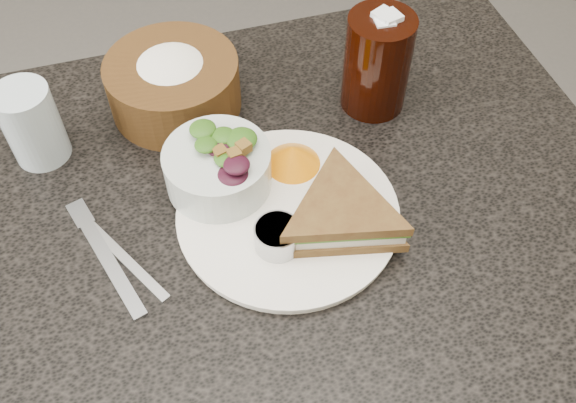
# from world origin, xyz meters

# --- Properties ---
(dining_table) EXTENTS (1.00, 0.70, 0.75)m
(dining_table) POSITION_xyz_m (0.00, 0.00, 0.38)
(dining_table) COLOR black
(dining_table) RESTS_ON floor
(dinner_plate) EXTENTS (0.26, 0.26, 0.01)m
(dinner_plate) POSITION_xyz_m (0.06, -0.02, 0.76)
(dinner_plate) COLOR white
(dinner_plate) RESTS_ON dining_table
(sandwich) EXTENTS (0.20, 0.20, 0.05)m
(sandwich) POSITION_xyz_m (0.12, -0.05, 0.78)
(sandwich) COLOR brown
(sandwich) RESTS_ON dinner_plate
(salad_bowl) EXTENTS (0.16, 0.16, 0.07)m
(salad_bowl) POSITION_xyz_m (-0.00, 0.05, 0.80)
(salad_bowl) COLOR silver
(salad_bowl) RESTS_ON dinner_plate
(dressing_ramekin) EXTENTS (0.07, 0.07, 0.03)m
(dressing_ramekin) POSITION_xyz_m (0.04, -0.06, 0.78)
(dressing_ramekin) COLOR #AAACB0
(dressing_ramekin) RESTS_ON dinner_plate
(orange_wedge) EXTENTS (0.09, 0.09, 0.03)m
(orange_wedge) POSITION_xyz_m (0.09, 0.05, 0.78)
(orange_wedge) COLOR orange
(orange_wedge) RESTS_ON dinner_plate
(fork) EXTENTS (0.06, 0.16, 0.00)m
(fork) POSITION_xyz_m (-0.15, -0.02, 0.75)
(fork) COLOR #919499
(fork) RESTS_ON dining_table
(knife) EXTENTS (0.10, 0.16, 0.00)m
(knife) POSITION_xyz_m (-0.14, -0.01, 0.75)
(knife) COLOR #ACAEB0
(knife) RESTS_ON dining_table
(bread_basket) EXTENTS (0.23, 0.23, 0.10)m
(bread_basket) POSITION_xyz_m (-0.03, 0.21, 0.80)
(bread_basket) COLOR brown
(bread_basket) RESTS_ON dining_table
(cola_glass) EXTENTS (0.09, 0.09, 0.15)m
(cola_glass) POSITION_xyz_m (0.23, 0.14, 0.82)
(cola_glass) COLOR black
(cola_glass) RESTS_ON dining_table
(water_glass) EXTENTS (0.09, 0.09, 0.11)m
(water_glass) POSITION_xyz_m (-0.21, 0.17, 0.80)
(water_glass) COLOR silver
(water_glass) RESTS_ON dining_table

